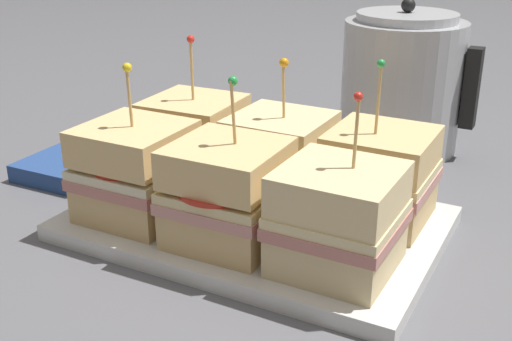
# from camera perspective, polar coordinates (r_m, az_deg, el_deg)

# --- Properties ---
(ground_plane) EXTENTS (6.00, 6.00, 0.00)m
(ground_plane) POSITION_cam_1_polar(r_m,az_deg,el_deg) (0.73, -0.00, -5.35)
(ground_plane) COLOR slate
(serving_platter) EXTENTS (0.40, 0.27, 0.02)m
(serving_platter) POSITION_cam_1_polar(r_m,az_deg,el_deg) (0.72, -0.00, -4.72)
(serving_platter) COLOR silver
(serving_platter) RESTS_ON ground_plane
(sandwich_front_left) EXTENTS (0.11, 0.11, 0.17)m
(sandwich_front_left) POSITION_cam_1_polar(r_m,az_deg,el_deg) (0.72, -10.63, -0.08)
(sandwich_front_left) COLOR #DBB77A
(sandwich_front_left) RESTS_ON serving_platter
(sandwich_front_center) EXTENTS (0.11, 0.12, 0.17)m
(sandwich_front_center) POSITION_cam_1_polar(r_m,az_deg,el_deg) (0.65, -2.48, -2.05)
(sandwich_front_center) COLOR #DBB77A
(sandwich_front_center) RESTS_ON serving_platter
(sandwich_front_right) EXTENTS (0.11, 0.11, 0.17)m
(sandwich_front_right) POSITION_cam_1_polar(r_m,az_deg,el_deg) (0.61, 7.31, -4.30)
(sandwich_front_right) COLOR beige
(sandwich_front_right) RESTS_ON serving_platter
(sandwich_back_left) EXTENTS (0.12, 0.12, 0.18)m
(sandwich_back_left) POSITION_cam_1_polar(r_m,az_deg,el_deg) (0.80, -5.50, 2.74)
(sandwich_back_left) COLOR #DBB77A
(sandwich_back_left) RESTS_ON serving_platter
(sandwich_back_center) EXTENTS (0.11, 0.11, 0.17)m
(sandwich_back_center) POSITION_cam_1_polar(r_m,az_deg,el_deg) (0.75, 2.03, 1.21)
(sandwich_back_center) COLOR beige
(sandwich_back_center) RESTS_ON serving_platter
(sandwich_back_right) EXTENTS (0.11, 0.11, 0.18)m
(sandwich_back_right) POSITION_cam_1_polar(r_m,az_deg,el_deg) (0.71, 10.94, -0.42)
(sandwich_back_right) COLOR #DBB77A
(sandwich_back_right) RESTS_ON serving_platter
(kettle_steel) EXTENTS (0.20, 0.18, 0.22)m
(kettle_steel) POSITION_cam_1_polar(r_m,az_deg,el_deg) (0.98, 12.86, 7.55)
(kettle_steel) COLOR #B7BABF
(kettle_steel) RESTS_ON ground_plane
(napkin_stack) EXTENTS (0.11, 0.11, 0.02)m
(napkin_stack) POSITION_cam_1_polar(r_m,az_deg,el_deg) (0.91, -16.26, 0.28)
(napkin_stack) COLOR navy
(napkin_stack) RESTS_ON ground_plane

